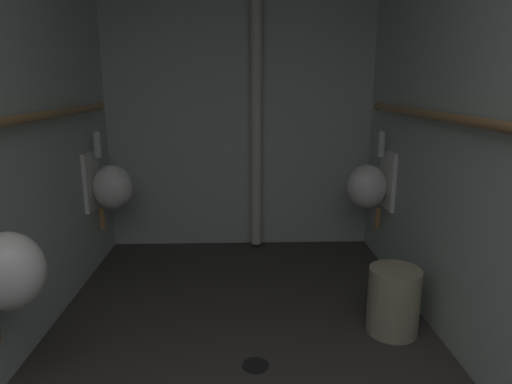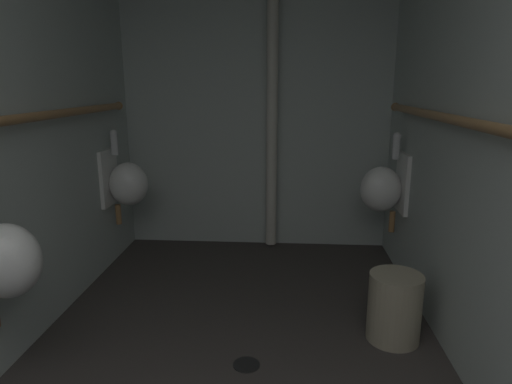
% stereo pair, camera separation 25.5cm
% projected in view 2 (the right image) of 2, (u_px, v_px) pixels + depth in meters
% --- Properties ---
extents(wall_back, '(2.40, 0.06, 2.55)m').
position_uv_depth(wall_back, '(257.00, 101.00, 3.80)').
color(wall_back, '#B2BDB7').
rests_on(wall_back, ground).
extents(urinal_left_mid, '(0.32, 0.30, 0.76)m').
position_uv_depth(urinal_left_mid, '(2.00, 258.00, 1.97)').
color(urinal_left_mid, white).
extents(urinal_left_far, '(0.32, 0.30, 0.76)m').
position_uv_depth(urinal_left_far, '(126.00, 182.00, 3.48)').
color(urinal_left_far, white).
extents(urinal_right_mid, '(0.32, 0.30, 0.76)m').
position_uv_depth(urinal_right_mid, '(384.00, 188.00, 3.31)').
color(urinal_right_mid, white).
extents(supply_pipe_right, '(0.06, 3.37, 0.06)m').
position_uv_depth(supply_pipe_right, '(494.00, 128.00, 1.75)').
color(supply_pipe_right, '#9E7042').
extents(standpipe_back_wall, '(0.09, 0.09, 2.50)m').
position_uv_depth(standpipe_back_wall, '(272.00, 102.00, 3.69)').
color(standpipe_back_wall, beige).
rests_on(standpipe_back_wall, ground).
extents(floor_drain, '(0.14, 0.14, 0.01)m').
position_uv_depth(floor_drain, '(246.00, 364.00, 2.30)').
color(floor_drain, black).
rests_on(floor_drain, ground).
extents(waste_bin, '(0.30, 0.30, 0.39)m').
position_uv_depth(waste_bin, '(395.00, 307.00, 2.50)').
color(waste_bin, '#9E937A').
rests_on(waste_bin, ground).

